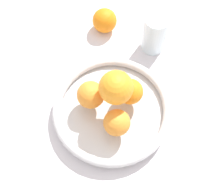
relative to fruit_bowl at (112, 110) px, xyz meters
name	(u,v)px	position (x,y,z in m)	size (l,w,h in m)	color
ground_plane	(112,113)	(0.00, 0.00, -0.02)	(4.00, 4.00, 0.00)	silver
fruit_bowl	(112,110)	(0.00, 0.00, 0.00)	(0.31, 0.31, 0.04)	silver
orange_pile	(113,96)	(0.00, 0.00, 0.08)	(0.16, 0.16, 0.14)	orange
stray_orange	(105,21)	(-0.26, 0.13, 0.01)	(0.07, 0.07, 0.07)	orange
drinking_glass	(155,33)	(-0.13, 0.21, 0.04)	(0.07, 0.07, 0.12)	silver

